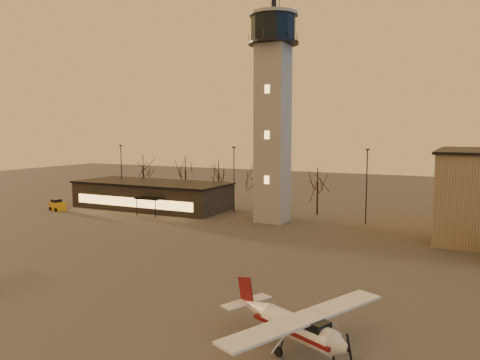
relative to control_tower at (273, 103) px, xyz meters
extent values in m
plane|color=#3F3C3A|center=(0.00, -30.00, -16.33)|extent=(220.00, 220.00, 0.00)
cube|color=#979590|center=(0.00, 0.00, -4.33)|extent=(4.00, 4.00, 24.00)
cylinder|color=black|center=(0.00, 0.00, 7.82)|extent=(6.80, 6.80, 0.30)
cylinder|color=black|center=(0.00, 0.00, 9.67)|extent=(6.00, 6.00, 3.40)
cylinder|color=#979590|center=(0.00, 0.00, 11.57)|extent=(6.60, 6.60, 0.40)
cylinder|color=black|center=(0.00, 0.00, 12.97)|extent=(0.70, 0.70, 2.40)
cube|color=black|center=(-22.00, 2.00, -14.33)|extent=(25.00, 10.00, 4.00)
cube|color=black|center=(-22.00, 2.00, -12.18)|extent=(25.40, 10.40, 0.30)
cube|color=#E9A851|center=(-22.00, -3.02, -14.73)|extent=(22.00, 0.08, 1.40)
cube|color=black|center=(-18.00, -4.00, -13.73)|extent=(4.00, 2.00, 0.20)
cylinder|color=black|center=(-30.00, 4.00, -11.33)|extent=(0.16, 0.16, 10.00)
cube|color=black|center=(-30.00, 4.00, -6.28)|extent=(0.50, 0.25, 0.18)
cylinder|color=black|center=(-8.00, 4.00, -11.33)|extent=(0.16, 0.16, 10.00)
cube|color=black|center=(-8.00, 4.00, -6.28)|extent=(0.50, 0.25, 0.18)
cylinder|color=black|center=(12.00, 4.00, -11.33)|extent=(0.16, 0.16, 10.00)
cube|color=black|center=(12.00, 4.00, -6.28)|extent=(0.50, 0.25, 0.18)
cylinder|color=black|center=(-30.00, 10.00, -13.46)|extent=(0.28, 0.28, 5.74)
cylinder|color=black|center=(-14.00, 10.00, -13.70)|extent=(0.28, 0.28, 5.25)
cylinder|color=black|center=(-5.00, 6.00, -13.25)|extent=(0.28, 0.28, 6.16)
cylinder|color=black|center=(4.00, 8.00, -13.84)|extent=(0.28, 0.28, 4.97)
cylinder|color=black|center=(-22.00, 12.00, -13.53)|extent=(0.28, 0.28, 5.60)
cylinder|color=silver|center=(16.17, -35.07, -14.99)|extent=(5.07, 3.29, 1.39)
cone|color=silver|center=(18.81, -36.25, -14.99)|extent=(1.42, 1.61, 1.33)
cone|color=silver|center=(12.85, -33.58, -14.82)|extent=(2.83, 2.13, 1.18)
cube|color=black|center=(17.15, -35.51, -14.50)|extent=(1.93, 1.68, 0.75)
cube|color=#550C0C|center=(15.98, -34.98, -15.04)|extent=(5.87, 3.67, 0.24)
cube|color=silver|center=(16.66, -35.29, -14.15)|extent=(6.28, 11.42, 0.15)
cube|color=silver|center=(11.97, -33.19, -14.72)|extent=(2.32, 3.62, 0.09)
cube|color=#550C0C|center=(11.87, -33.14, -13.97)|extent=(1.39, 0.69, 1.82)
cube|color=#C98A0B|center=(-34.00, -6.60, -15.68)|extent=(3.06, 2.15, 1.29)
cube|color=black|center=(-34.36, -6.50, -14.94)|extent=(1.59, 1.59, 0.74)
camera|label=1|loc=(24.44, -59.32, -3.89)|focal=35.00mm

